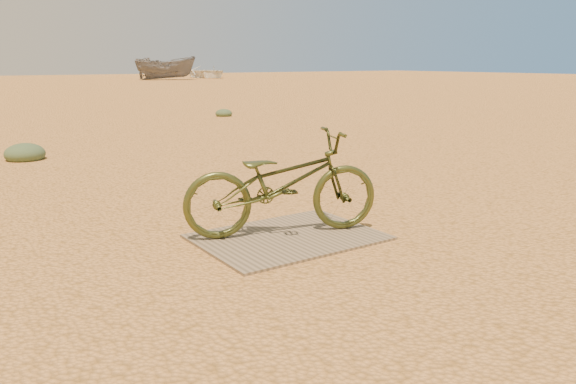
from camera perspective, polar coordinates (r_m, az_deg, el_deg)
ground at (r=5.01m, az=6.46°, el=-3.97°), size 120.00×120.00×0.00m
plywood_board at (r=4.78m, az=0.00°, el=-4.60°), size 1.49×1.10×0.02m
bicycle at (r=4.74m, az=-0.59°, el=0.92°), size 1.78×1.09×0.88m
boat_mid_right at (r=46.12m, az=-12.30°, el=12.21°), size 5.01×3.17×1.82m
boat_far_right at (r=50.60m, az=-8.23°, el=11.99°), size 3.71×5.13×1.05m
kale_a at (r=9.46m, az=-25.12°, el=3.00°), size 0.59×0.59×0.33m
kale_b at (r=15.50m, az=-6.54°, el=7.67°), size 0.46×0.46×0.25m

